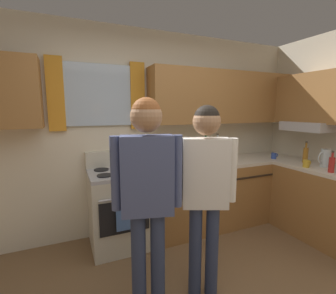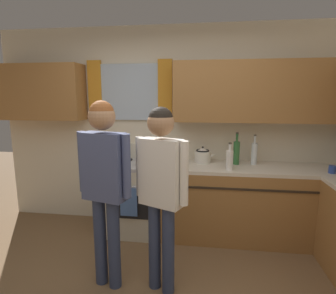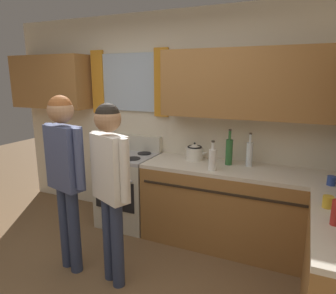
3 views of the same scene
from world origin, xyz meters
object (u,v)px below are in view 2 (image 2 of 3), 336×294
at_px(adult_left, 104,174).
at_px(adult_in_plaid, 161,179).
at_px(stove_oven, 136,196).
at_px(mug_cobalt_blue, 333,169).
at_px(bottle_tall_clear, 254,153).
at_px(bottle_wine_green, 236,152).
at_px(bottle_milk_white, 230,160).
at_px(stovetop_kettle, 203,155).

xyz_separation_m(adult_left, adult_in_plaid, (0.50, -0.00, -0.03)).
height_order(stove_oven, mug_cobalt_blue, stove_oven).
relative_size(stove_oven, adult_in_plaid, 0.67).
bearing_deg(adult_left, bottle_tall_clear, 39.56).
bearing_deg(mug_cobalt_blue, bottle_wine_green, 164.75).
relative_size(stove_oven, bottle_milk_white, 3.51).
xyz_separation_m(mug_cobalt_blue, adult_in_plaid, (-1.73, -0.90, 0.09)).
distance_m(bottle_tall_clear, stovetop_kettle, 0.62).
distance_m(bottle_wine_green, mug_cobalt_blue, 1.04).
distance_m(bottle_tall_clear, adult_in_plaid, 1.53).
distance_m(bottle_wine_green, adult_in_plaid, 1.39).
bearing_deg(stove_oven, stovetop_kettle, 8.54).
bearing_deg(bottle_milk_white, bottle_wine_green, 69.87).
relative_size(bottle_wine_green, stovetop_kettle, 1.44).
xyz_separation_m(bottle_tall_clear, mug_cobalt_blue, (0.78, -0.30, -0.10)).
bearing_deg(stovetop_kettle, adult_in_plaid, -105.46).
bearing_deg(mug_cobalt_blue, adult_in_plaid, -152.52).
xyz_separation_m(bottle_milk_white, adult_left, (-1.13, -0.89, 0.04)).
relative_size(bottle_tall_clear, adult_left, 0.22).
height_order(bottle_wine_green, stovetop_kettle, bottle_wine_green).
distance_m(adult_left, adult_in_plaid, 0.50).
height_order(mug_cobalt_blue, adult_in_plaid, adult_in_plaid).
distance_m(mug_cobalt_blue, adult_in_plaid, 1.95).
distance_m(bottle_milk_white, mug_cobalt_blue, 1.10).
bearing_deg(bottle_tall_clear, stovetop_kettle, 179.88).
xyz_separation_m(stove_oven, stovetop_kettle, (0.83, 0.13, 0.53)).
height_order(bottle_wine_green, bottle_tall_clear, bottle_wine_green).
height_order(bottle_wine_green, adult_in_plaid, adult_in_plaid).
bearing_deg(stovetop_kettle, bottle_tall_clear, -0.12).
relative_size(stove_oven, mug_cobalt_blue, 9.58).
bearing_deg(bottle_milk_white, bottle_tall_clear, 44.23).
relative_size(mug_cobalt_blue, adult_in_plaid, 0.07).
bearing_deg(stovetop_kettle, bottle_milk_white, -45.61).
relative_size(stovetop_kettle, adult_in_plaid, 0.17).
relative_size(mug_cobalt_blue, stovetop_kettle, 0.42).
bearing_deg(bottle_wine_green, adult_left, -136.57).
xyz_separation_m(bottle_tall_clear, stovetop_kettle, (-0.62, 0.00, -0.05)).
distance_m(bottle_milk_white, bottle_tall_clear, 0.44).
height_order(bottle_milk_white, bottle_tall_clear, bottle_tall_clear).
bearing_deg(adult_left, adult_in_plaid, -0.11).
height_order(bottle_milk_white, stovetop_kettle, bottle_milk_white).
bearing_deg(bottle_milk_white, stove_oven, 170.74).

